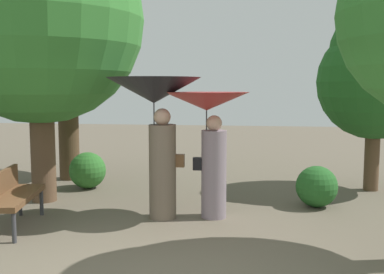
{
  "coord_description": "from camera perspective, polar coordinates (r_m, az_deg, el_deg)",
  "views": [
    {
      "loc": [
        1.03,
        -4.69,
        2.06
      ],
      "look_at": [
        0.0,
        2.74,
        1.24
      ],
      "focal_mm": 42.79,
      "sensor_mm": 36.0,
      "label": 1
    }
  ],
  "objects": [
    {
      "name": "tree_mid_left",
      "position": [
        10.65,
        -15.51,
        14.36
      ],
      "size": [
        3.16,
        3.16,
        5.49
      ],
      "color": "#4C3823",
      "rests_on": "ground"
    },
    {
      "name": "bush_behind_bench",
      "position": [
        9.6,
        -12.89,
        -4.07
      ],
      "size": [
        0.74,
        0.74,
        0.74
      ],
      "primitive_type": "sphere",
      "color": "#2D6B28",
      "rests_on": "ground"
    },
    {
      "name": "person_left",
      "position": [
        7.1,
        -4.5,
        3.36
      ],
      "size": [
        1.47,
        1.47,
        2.21
      ],
      "rotation": [
        0.0,
        0.0,
        1.68
      ],
      "color": "#6B5B4C",
      "rests_on": "ground"
    },
    {
      "name": "tree_near_left",
      "position": [
        8.72,
        -18.67,
        15.61
      ],
      "size": [
        3.68,
        3.68,
        5.59
      ],
      "color": "brown",
      "rests_on": "ground"
    },
    {
      "name": "park_bench",
      "position": [
        7.23,
        -21.67,
        -6.6
      ],
      "size": [
        0.77,
        1.57,
        0.83
      ],
      "rotation": [
        0.0,
        0.0,
        1.76
      ],
      "color": "#38383D",
      "rests_on": "ground"
    },
    {
      "name": "person_right",
      "position": [
        7.14,
        2.12,
        1.65
      ],
      "size": [
        1.33,
        1.33,
        1.98
      ],
      "rotation": [
        0.0,
        0.0,
        1.68
      ],
      "color": "gray",
      "rests_on": "ground"
    },
    {
      "name": "tree_near_right",
      "position": [
        9.73,
        21.9,
        7.47
      ],
      "size": [
        2.26,
        2.26,
        3.64
      ],
      "color": "brown",
      "rests_on": "ground"
    },
    {
      "name": "bush_path_right",
      "position": [
        8.21,
        15.27,
        -5.97
      ],
      "size": [
        0.71,
        0.71,
        0.71
      ],
      "primitive_type": "sphere",
      "color": "#235B23",
      "rests_on": "ground"
    }
  ]
}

